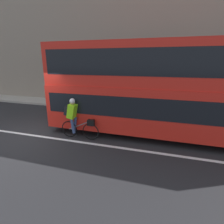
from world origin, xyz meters
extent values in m
plane|color=#232326|center=(0.00, 0.00, 0.00)|extent=(80.00, 80.00, 0.00)
cube|color=silver|center=(0.00, -0.11, 0.00)|extent=(50.00, 0.14, 0.01)
cube|color=#A8A399|center=(0.00, 5.15, 0.07)|extent=(60.00, 1.72, 0.14)
cube|color=gray|center=(0.00, 6.16, 4.80)|extent=(60.00, 0.30, 9.60)
cylinder|color=black|center=(2.32, 1.63, 0.46)|extent=(0.92, 0.30, 0.92)
cube|color=red|center=(5.28, 1.63, 1.14)|extent=(9.53, 2.52, 1.74)
cube|color=black|center=(5.28, 1.63, 1.35)|extent=(9.15, 2.54, 0.77)
cube|color=red|center=(5.28, 1.63, 2.82)|extent=(9.53, 2.42, 1.62)
cube|color=black|center=(5.28, 1.63, 2.90)|extent=(9.15, 2.44, 0.91)
torus|color=black|center=(2.52, 0.21, 0.33)|extent=(0.67, 0.04, 0.67)
torus|color=black|center=(1.61, 0.21, 0.33)|extent=(0.67, 0.04, 0.67)
cylinder|color=slate|center=(2.07, 0.21, 0.55)|extent=(0.93, 0.03, 0.46)
cylinder|color=slate|center=(1.72, 0.21, 0.58)|extent=(0.03, 0.03, 0.49)
cube|color=black|center=(2.55, 0.21, 0.71)|extent=(0.26, 0.16, 0.22)
cube|color=#8CE019|center=(1.78, 0.21, 1.09)|extent=(0.37, 0.32, 0.58)
cube|color=black|center=(1.58, 0.21, 1.11)|extent=(0.21, 0.26, 0.38)
cylinder|color=#384C7A|center=(1.82, 0.30, 0.53)|extent=(0.21, 0.11, 0.60)
cylinder|color=#384C7A|center=(1.82, 0.12, 0.53)|extent=(0.19, 0.11, 0.60)
sphere|color=tan|center=(1.82, 0.21, 1.45)|extent=(0.19, 0.19, 0.19)
sphere|color=silver|center=(1.82, 0.21, 1.49)|extent=(0.21, 0.21, 0.21)
cylinder|color=#194C23|center=(-1.47, 5.07, 0.62)|extent=(0.47, 0.47, 0.96)
cylinder|color=#59595B|center=(1.11, 5.07, 1.38)|extent=(0.07, 0.07, 2.48)
cube|color=#1959B2|center=(1.11, 5.02, 2.39)|extent=(0.36, 0.02, 0.36)
camera|label=1|loc=(5.11, -5.50, 2.95)|focal=28.00mm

